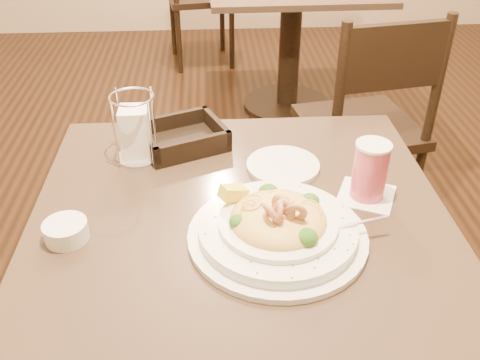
{
  "coord_description": "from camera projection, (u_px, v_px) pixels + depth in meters",
  "views": [
    {
      "loc": [
        -0.06,
        -0.9,
        1.43
      ],
      "look_at": [
        0.0,
        0.02,
        0.81
      ],
      "focal_mm": 40.0,
      "sensor_mm": 36.0,
      "label": 1
    }
  ],
  "objects": [
    {
      "name": "napkin_caddy",
      "position": [
        136.0,
        132.0,
        1.3
      ],
      "size": [
        0.11,
        0.11,
        0.17
      ],
      "rotation": [
        0.0,
        0.0,
        0.43
      ],
      "color": "silver",
      "rests_on": "main_table"
    },
    {
      "name": "main_table",
      "position": [
        241.0,
        293.0,
        1.27
      ],
      "size": [
        0.9,
        0.9,
        0.73
      ],
      "color": "black",
      "rests_on": "ground"
    },
    {
      "name": "bread_basket",
      "position": [
        183.0,
        139.0,
        1.38
      ],
      "size": [
        0.25,
        0.23,
        0.06
      ],
      "rotation": [
        0.0,
        0.0,
        0.39
      ],
      "color": "black",
      "rests_on": "main_table"
    },
    {
      "name": "drink_glass",
      "position": [
        370.0,
        171.0,
        1.17
      ],
      "size": [
        0.16,
        0.16,
        0.14
      ],
      "rotation": [
        0.0,
        0.0,
        -0.42
      ],
      "color": "white",
      "rests_on": "main_table"
    },
    {
      "name": "dining_chair_near",
      "position": [
        366.0,
        122.0,
        2.01
      ],
      "size": [
        0.49,
        0.49,
        0.93
      ],
      "rotation": [
        0.0,
        0.0,
        3.31
      ],
      "color": "black",
      "rests_on": "ground"
    },
    {
      "name": "background_table",
      "position": [
        291.0,
        24.0,
        2.96
      ],
      "size": [
        0.91,
        0.91,
        0.73
      ],
      "rotation": [
        0.0,
        0.0,
        0.02
      ],
      "color": "black",
      "rests_on": "ground"
    },
    {
      "name": "side_plate",
      "position": [
        283.0,
        165.0,
        1.3
      ],
      "size": [
        0.19,
        0.19,
        0.01
      ],
      "primitive_type": "cylinder",
      "rotation": [
        0.0,
        0.0,
        0.08
      ],
      "color": "white",
      "rests_on": "main_table"
    },
    {
      "name": "pasta_bowl",
      "position": [
        278.0,
        226.0,
        1.06
      ],
      "size": [
        0.4,
        0.36,
        0.12
      ],
      "rotation": [
        0.0,
        0.0,
        0.03
      ],
      "color": "white",
      "rests_on": "main_table"
    },
    {
      "name": "butter_ramekin",
      "position": [
        66.0,
        231.0,
        1.07
      ],
      "size": [
        0.12,
        0.12,
        0.04
      ],
      "primitive_type": "cylinder",
      "rotation": [
        0.0,
        0.0,
        0.43
      ],
      "color": "white",
      "rests_on": "main_table"
    }
  ]
}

